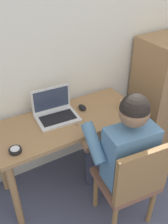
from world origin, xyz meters
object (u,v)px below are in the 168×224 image
object	(u,v)px
laptop	(55,111)
desk_clock	(15,150)
dresser	(165,93)
desk	(68,130)
computer_mouse	(82,107)
chair	(131,181)
person_seated	(120,147)
coffee_mug	(125,105)

from	to	relation	value
laptop	desk_clock	bearing A→B (deg)	-149.66
dresser	laptop	size ratio (longest dim) A/B	3.42
laptop	desk_clock	size ratio (longest dim) A/B	3.95
desk	computer_mouse	world-z (taller)	computer_mouse
dresser	chair	distance (m)	1.20
desk_clock	laptop	bearing A→B (deg)	30.34
laptop	computer_mouse	bearing A→B (deg)	-3.94
chair	person_seated	xyz separation A→B (m)	(0.02, 0.18, 0.18)
desk	chair	world-z (taller)	chair
coffee_mug	computer_mouse	bearing A→B (deg)	147.51
chair	person_seated	distance (m)	0.26
person_seated	dresser	bearing A→B (deg)	26.87
laptop	coffee_mug	distance (m)	0.61
computer_mouse	desk	bearing A→B (deg)	-152.61
desk	laptop	bearing A→B (deg)	125.95
desk	dresser	world-z (taller)	dresser
laptop	dresser	bearing A→B (deg)	-2.02
dresser	person_seated	distance (m)	1.09
computer_mouse	chair	bearing A→B (deg)	-83.63
desk	laptop	world-z (taller)	laptop
dresser	computer_mouse	distance (m)	1.01
laptop	person_seated	bearing A→B (deg)	-62.36
chair	desk_clock	distance (m)	0.87
desk_clock	coffee_mug	xyz separation A→B (m)	(0.99, 0.03, 0.03)
desk_clock	dresser	bearing A→B (deg)	7.00
desk	chair	bearing A→B (deg)	-72.58
computer_mouse	desk_clock	xyz separation A→B (m)	(-0.68, -0.23, -0.00)
desk_clock	person_seated	bearing A→B (deg)	-21.97
laptop	computer_mouse	world-z (taller)	laptop
chair	laptop	xyz separation A→B (m)	(-0.26, 0.72, 0.29)
desk	person_seated	distance (m)	0.50
dresser	person_seated	size ratio (longest dim) A/B	1.02
coffee_mug	person_seated	bearing A→B (deg)	-131.84
chair	desk_clock	bearing A→B (deg)	145.93
chair	desk_clock	size ratio (longest dim) A/B	9.70
desk	chair	size ratio (longest dim) A/B	1.45
person_seated	laptop	size ratio (longest dim) A/B	3.35
laptop	desk_clock	xyz separation A→B (m)	(-0.43, -0.25, -0.04)
dresser	desk_clock	world-z (taller)	dresser
dresser	computer_mouse	size ratio (longest dim) A/B	12.14
laptop	coffee_mug	world-z (taller)	laptop
coffee_mug	dresser	bearing A→B (deg)	14.23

